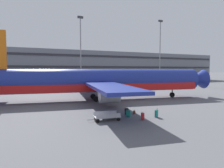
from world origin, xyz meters
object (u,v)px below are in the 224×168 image
object	(u,v)px
suitcase_large	(156,113)
suitcase_laid_flat	(127,111)
backpack_orange	(134,112)
suitcase_purple	(128,113)
airliner	(100,82)
baggage_cart	(107,116)
suitcase_navy	(143,116)

from	to	relation	value
suitcase_large	suitcase_laid_flat	size ratio (longest dim) A/B	1.01
backpack_orange	suitcase_large	bearing A→B (deg)	-57.99
suitcase_large	suitcase_laid_flat	bearing A→B (deg)	135.13
suitcase_large	suitcase_purple	xyz separation A→B (m)	(-2.66, 1.39, -0.04)
airliner	suitcase_large	distance (m)	13.92
suitcase_laid_flat	baggage_cart	world-z (taller)	suitcase_laid_flat
suitcase_navy	suitcase_large	size ratio (longest dim) A/B	0.87
airliner	backpack_orange	world-z (taller)	airliner
suitcase_laid_flat	suitcase_purple	world-z (taller)	suitcase_laid_flat
backpack_orange	baggage_cart	world-z (taller)	baggage_cart
baggage_cart	suitcase_navy	bearing A→B (deg)	-21.47
suitcase_navy	suitcase_laid_flat	world-z (taller)	suitcase_laid_flat
suitcase_large	baggage_cart	size ratio (longest dim) A/B	0.28
suitcase_purple	suitcase_large	bearing A→B (deg)	-27.62
suitcase_navy	airliner	bearing A→B (deg)	86.57
airliner	suitcase_large	world-z (taller)	airliner
baggage_cart	suitcase_large	bearing A→B (deg)	-10.63
suitcase_purple	baggage_cart	world-z (taller)	suitcase_purple
suitcase_navy	backpack_orange	size ratio (longest dim) A/B	1.59
suitcase_large	suitcase_laid_flat	xyz separation A→B (m)	(-2.36, 2.35, -0.01)
suitcase_large	suitcase_laid_flat	distance (m)	3.34
suitcase_navy	suitcase_large	distance (m)	2.00
airliner	backpack_orange	xyz separation A→B (m)	(-0.26, -11.37, -2.87)
suitcase_navy	suitcase_laid_flat	size ratio (longest dim) A/B	0.88
suitcase_large	suitcase_purple	world-z (taller)	suitcase_large
suitcase_navy	backpack_orange	bearing A→B (deg)	77.29
suitcase_navy	suitcase_laid_flat	distance (m)	2.71
airliner	suitcase_navy	distance (m)	14.22
airliner	suitcase_laid_flat	world-z (taller)	airliner
backpack_orange	suitcase_navy	bearing A→B (deg)	-102.71
airliner	backpack_orange	size ratio (longest dim) A/B	79.57
backpack_orange	baggage_cart	xyz separation A→B (m)	(-3.98, -1.23, 0.20)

